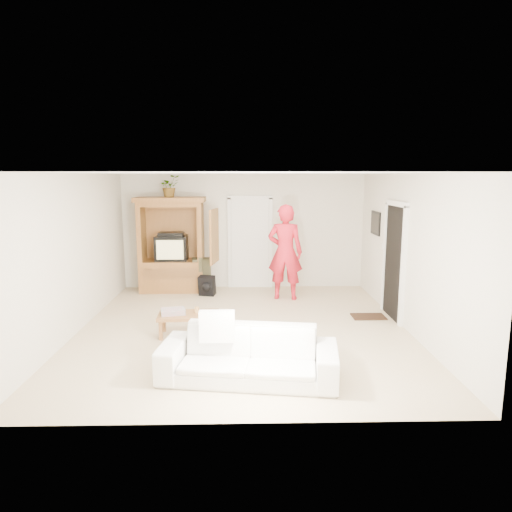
% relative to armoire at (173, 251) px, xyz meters
% --- Properties ---
extents(floor, '(6.00, 6.00, 0.00)m').
position_rel_armoire_xyz_m(floor, '(1.58, -2.66, -0.91)').
color(floor, tan).
rests_on(floor, ground).
extents(ceiling, '(6.00, 6.00, 0.00)m').
position_rel_armoire_xyz_m(ceiling, '(1.58, -2.66, 1.69)').
color(ceiling, white).
rests_on(ceiling, floor).
extents(wall_back, '(5.50, 0.00, 5.50)m').
position_rel_armoire_xyz_m(wall_back, '(1.58, 0.34, 0.39)').
color(wall_back, silver).
rests_on(wall_back, floor).
extents(wall_front, '(5.50, 0.00, 5.50)m').
position_rel_armoire_xyz_m(wall_front, '(1.58, -5.66, 0.39)').
color(wall_front, silver).
rests_on(wall_front, floor).
extents(wall_left, '(0.00, 6.00, 6.00)m').
position_rel_armoire_xyz_m(wall_left, '(-1.17, -2.66, 0.39)').
color(wall_left, silver).
rests_on(wall_left, floor).
extents(wall_right, '(0.00, 6.00, 6.00)m').
position_rel_armoire_xyz_m(wall_right, '(4.33, -2.66, 0.39)').
color(wall_right, silver).
rests_on(wall_right, floor).
extents(armoire, '(1.82, 1.14, 2.10)m').
position_rel_armoire_xyz_m(armoire, '(0.00, 0.00, 0.00)').
color(armoire, '#975A2E').
rests_on(armoire, floor).
extents(door_back, '(0.85, 0.05, 2.04)m').
position_rel_armoire_xyz_m(door_back, '(1.73, 0.31, 0.11)').
color(door_back, white).
rests_on(door_back, floor).
extents(doorway_right, '(0.05, 0.90, 2.04)m').
position_rel_armoire_xyz_m(doorway_right, '(4.30, -2.06, 0.11)').
color(doorway_right, black).
rests_on(doorway_right, floor).
extents(framed_picture, '(0.03, 0.60, 0.48)m').
position_rel_armoire_xyz_m(framed_picture, '(4.31, -0.76, 0.69)').
color(framed_picture, black).
rests_on(framed_picture, wall_right).
extents(doormat, '(0.60, 0.40, 0.02)m').
position_rel_armoire_xyz_m(doormat, '(3.88, -2.06, -0.90)').
color(doormat, '#382316').
rests_on(doormat, floor).
extents(plant, '(0.56, 0.55, 0.48)m').
position_rel_armoire_xyz_m(plant, '(-0.02, -0.03, 1.43)').
color(plant, '#4C7238').
rests_on(plant, armoire).
extents(man, '(0.81, 0.61, 1.99)m').
position_rel_armoire_xyz_m(man, '(2.44, -0.74, 0.09)').
color(man, red).
rests_on(man, floor).
extents(sofa, '(2.33, 1.18, 0.65)m').
position_rel_armoire_xyz_m(sofa, '(1.65, -4.59, -0.58)').
color(sofa, silver).
rests_on(sofa, floor).
extents(coffee_table, '(0.99, 0.57, 0.36)m').
position_rel_armoire_xyz_m(coffee_table, '(0.69, -2.94, -0.59)').
color(coffee_table, olive).
rests_on(coffee_table, floor).
extents(towel, '(0.43, 0.35, 0.08)m').
position_rel_armoire_xyz_m(towel, '(0.44, -2.94, -0.51)').
color(towel, '#FD5471').
rests_on(towel, coffee_table).
extents(candle, '(0.08, 0.08, 0.10)m').
position_rel_armoire_xyz_m(candle, '(0.82, -2.90, -0.50)').
color(candle, tan).
rests_on(candle, coffee_table).
extents(backpack_black, '(0.38, 0.28, 0.42)m').
position_rel_armoire_xyz_m(backpack_black, '(0.78, -0.46, -0.70)').
color(backpack_black, black).
rests_on(backpack_black, floor).
extents(backpack_olive, '(0.44, 0.35, 0.76)m').
position_rel_armoire_xyz_m(backpack_olive, '(0.64, -0.11, -0.53)').
color(backpack_olive, '#47442B').
rests_on(backpack_olive, floor).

